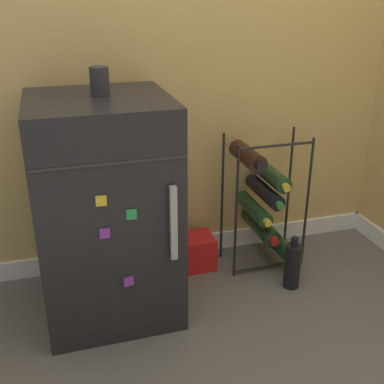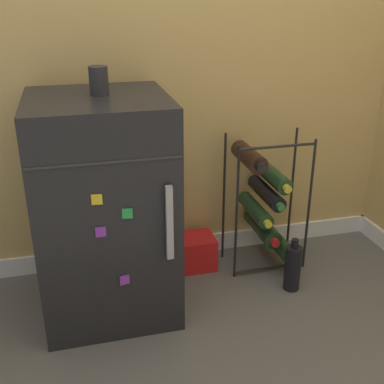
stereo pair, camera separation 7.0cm
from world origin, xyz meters
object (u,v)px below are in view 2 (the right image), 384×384
(mini_fridge, at_px, (105,208))
(fridge_top_cup, at_px, (99,81))
(soda_box, at_px, (190,252))
(wine_rack, at_px, (264,203))
(loose_bottle_floor, at_px, (293,267))

(mini_fridge, distance_m, fridge_top_cup, 0.49)
(mini_fridge, bearing_deg, soda_box, 25.29)
(mini_fridge, height_order, soda_box, mini_fridge)
(soda_box, bearing_deg, fridge_top_cup, -156.67)
(mini_fridge, xyz_separation_m, wine_rack, (0.73, 0.14, -0.12))
(mini_fridge, height_order, loose_bottle_floor, mini_fridge)
(loose_bottle_floor, bearing_deg, soda_box, 143.61)
(wine_rack, height_order, loose_bottle_floor, wine_rack)
(soda_box, xyz_separation_m, fridge_top_cup, (-0.38, -0.16, 0.85))
(mini_fridge, bearing_deg, loose_bottle_floor, -7.37)
(soda_box, height_order, loose_bottle_floor, loose_bottle_floor)
(mini_fridge, relative_size, loose_bottle_floor, 3.55)
(mini_fridge, bearing_deg, fridge_top_cup, 56.95)
(wine_rack, relative_size, fridge_top_cup, 6.21)
(mini_fridge, height_order, fridge_top_cup, fridge_top_cup)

